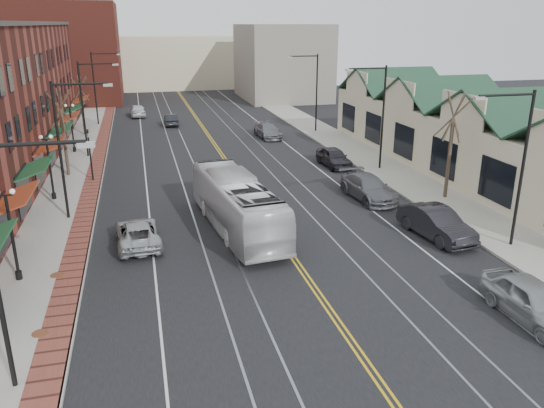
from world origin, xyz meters
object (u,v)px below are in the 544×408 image
transit_bus (237,204)px  parked_car_d (334,157)px  parked_suv (138,233)px  parked_car_b (436,223)px  parked_car_a (533,301)px  parked_car_c (368,188)px

transit_bus → parked_car_d: size_ratio=2.46×
transit_bus → parked_suv: transit_bus is taller
parked_car_b → parked_suv: bearing=162.4°
transit_bus → parked_car_a: transit_bus is taller
parked_car_d → parked_car_a: bearing=-94.5°
transit_bus → parked_car_a: 15.62m
parked_car_b → parked_car_d: (-0.03, 15.72, -0.07)m
parked_suv → parked_car_c: parked_car_c is taller
parked_car_b → parked_car_c: bearing=89.4°
parked_car_c → parked_car_d: (0.79, 8.57, -0.02)m
transit_bus → parked_car_d: (10.29, 11.92, -0.78)m
parked_suv → parked_car_d: 20.32m
parked_car_b → parked_car_d: 15.72m
transit_bus → parked_car_a: size_ratio=2.31×
parked_car_a → parked_car_d: parked_car_a is taller
parked_car_c → parked_suv: bearing=-168.8°
parked_car_a → parked_car_d: size_ratio=1.06×
parked_car_c → parked_car_d: 8.60m
parked_car_a → parked_car_d: (0.79, 24.31, -0.05)m
transit_bus → parked_car_b: (10.31, -3.79, -0.71)m
parked_suv → parked_car_d: size_ratio=1.06×
transit_bus → parked_car_b: 11.01m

